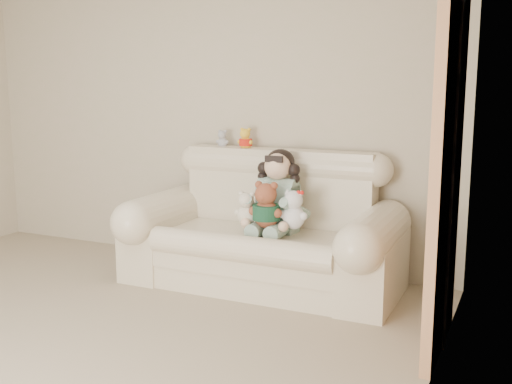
# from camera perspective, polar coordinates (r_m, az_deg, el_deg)

# --- Properties ---
(wall_back) EXTENTS (4.50, 0.00, 4.50)m
(wall_back) POSITION_cam_1_polar(r_m,az_deg,el_deg) (5.37, -5.14, 7.45)
(wall_back) COLOR #C1AF9A
(wall_back) RESTS_ON ground
(wall_right) EXTENTS (0.00, 5.00, 5.00)m
(wall_right) POSITION_cam_1_polar(r_m,az_deg,el_deg) (2.21, 13.77, 3.49)
(wall_right) COLOR #C1AF9A
(wall_right) RESTS_ON ground
(sofa) EXTENTS (2.10, 0.95, 1.03)m
(sofa) POSITION_cam_1_polar(r_m,az_deg,el_deg) (4.66, 0.51, -2.65)
(sofa) COLOR beige
(sofa) RESTS_ON floor
(door_panel) EXTENTS (0.06, 0.90, 2.10)m
(door_panel) POSITION_cam_1_polar(r_m,az_deg,el_deg) (3.61, 17.40, 1.78)
(door_panel) COLOR tan
(door_panel) RESTS_ON floor
(seated_child) EXTENTS (0.42, 0.50, 0.65)m
(seated_child) POSITION_cam_1_polar(r_m,az_deg,el_deg) (4.65, 2.06, 0.18)
(seated_child) COLOR #2E6C53
(seated_child) RESTS_ON sofa
(brown_teddy) EXTENTS (0.30, 0.26, 0.40)m
(brown_teddy) POSITION_cam_1_polar(r_m,az_deg,el_deg) (4.45, 0.97, -0.80)
(brown_teddy) COLOR brown
(brown_teddy) RESTS_ON sofa
(white_cat) EXTENTS (0.26, 0.23, 0.34)m
(white_cat) POSITION_cam_1_polar(r_m,az_deg,el_deg) (4.44, 3.56, -1.25)
(white_cat) COLOR white
(white_cat) RESTS_ON sofa
(cream_teddy) EXTENTS (0.21, 0.17, 0.30)m
(cream_teddy) POSITION_cam_1_polar(r_m,az_deg,el_deg) (4.56, -0.87, -1.21)
(cream_teddy) COLOR beige
(cream_teddy) RESTS_ON sofa
(yellow_mini_bear) EXTENTS (0.14, 0.11, 0.21)m
(yellow_mini_bear) POSITION_cam_1_polar(r_m,az_deg,el_deg) (5.02, -0.98, 5.19)
(yellow_mini_bear) COLOR yellow
(yellow_mini_bear) RESTS_ON sofa
(grey_mini_plush) EXTENTS (0.14, 0.13, 0.18)m
(grey_mini_plush) POSITION_cam_1_polar(r_m,az_deg,el_deg) (5.13, -3.13, 5.13)
(grey_mini_plush) COLOR #B1B1B8
(grey_mini_plush) RESTS_ON sofa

